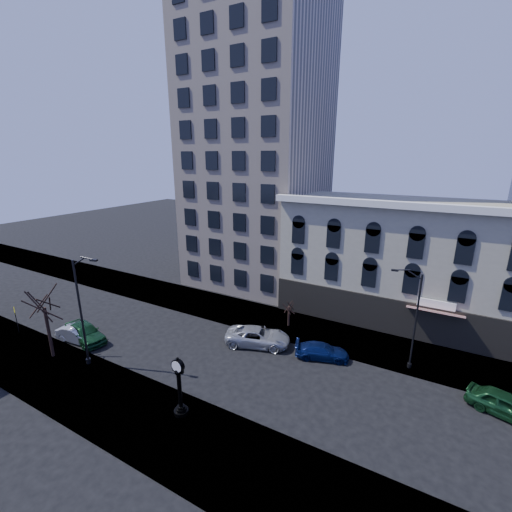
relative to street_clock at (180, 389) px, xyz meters
The scene contains 16 objects.
ground 7.35m from the street_clock, 109.58° to the left, with size 160.00×160.00×0.00m, color black.
sidewalk_far 14.98m from the street_clock, 99.18° to the left, with size 160.00×6.00×0.12m, color gray.
sidewalk_near 3.34m from the street_clock, 150.59° to the right, with size 160.00×6.00×0.12m, color gray.
cream_tower 32.01m from the street_clock, 108.37° to the left, with size 15.90×15.40×42.50m.
victorian_row 24.85m from the street_clock, 66.88° to the left, with size 22.60×11.19×12.50m.
street_clock is the anchor object (origin of this frame).
street_lamp_near 10.92m from the street_clock, behind, with size 2.36×0.78×9.24m.
street_lamp_far 17.77m from the street_clock, 46.70° to the left, with size 2.11×0.66×8.24m.
bare_tree_near 14.27m from the street_clock, behind, with size 4.12×4.12×7.07m.
bare_tree_far 14.42m from the street_clock, 85.09° to the left, with size 1.90×1.90×3.27m.
warning_sign 20.54m from the street_clock, behind, with size 0.81×0.40×2.66m.
car_near_a 14.17m from the street_clock, 168.07° to the left, with size 2.01×4.99×1.70m, color #143F1E.
car_near_b 14.48m from the street_clock, 169.72° to the left, with size 1.53×4.38×1.44m, color #A5A8AD.
car_far_a 10.05m from the street_clock, 88.86° to the left, with size 2.62×5.68×1.58m, color #A5A8AD.
car_far_b 12.29m from the street_clock, 61.27° to the left, with size 1.80×4.42×1.28m, color #0C194C.
car_far_c 21.07m from the street_clock, 28.99° to the left, with size 1.84×4.57×1.56m, color #143F1E.
Camera 1 is at (15.61, -20.42, 16.23)m, focal length 24.00 mm.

